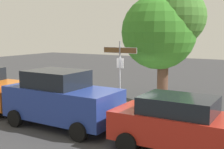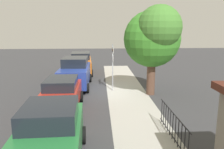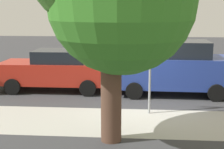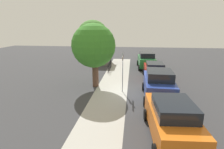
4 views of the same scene
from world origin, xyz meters
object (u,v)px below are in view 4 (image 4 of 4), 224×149
object	(u,v)px
shade_tree	(94,43)
car_blue	(158,84)
car_green	(146,60)
car_red	(154,71)
car_orange	(171,119)
street_sign	(123,65)
utility_shed	(102,53)
car_silver	(146,55)

from	to	relation	value
shade_tree	car_blue	size ratio (longest dim) A/B	1.25
car_blue	car_green	distance (m)	9.60
car_blue	car_red	world-z (taller)	car_blue
shade_tree	car_orange	bearing A→B (deg)	-144.03
car_blue	car_orange	bearing A→B (deg)	-179.35
street_sign	car_blue	size ratio (longest dim) A/B	0.71
car_blue	utility_shed	bearing A→B (deg)	28.29
car_red	car_silver	world-z (taller)	car_red
car_blue	car_red	distance (m)	4.81
shade_tree	car_green	bearing A→B (deg)	-32.66
car_blue	car_red	size ratio (longest dim) A/B	1.01
street_sign	car_red	distance (m)	4.90
car_silver	utility_shed	bearing A→B (deg)	117.20
car_orange	car_red	size ratio (longest dim) A/B	1.04
car_red	car_silver	bearing A→B (deg)	1.33
car_blue	utility_shed	size ratio (longest dim) A/B	1.32
utility_shed	street_sign	bearing A→B (deg)	-162.46
car_orange	utility_shed	xyz separation A→B (m)	(16.61, 5.98, 0.47)
car_green	utility_shed	bearing A→B (deg)	67.18
car_orange	car_blue	bearing A→B (deg)	-3.82
street_sign	utility_shed	distance (m)	11.30
street_sign	car_silver	distance (m)	13.68
car_silver	utility_shed	world-z (taller)	utility_shed
shade_tree	car_silver	bearing A→B (deg)	-22.38
car_green	car_orange	bearing A→B (deg)	178.40
car_green	car_silver	distance (m)	4.80
street_sign	utility_shed	bearing A→B (deg)	17.54
car_blue	utility_shed	world-z (taller)	utility_shed
street_sign	car_blue	distance (m)	3.05
shade_tree	car_orange	size ratio (longest dim) A/B	1.22
car_green	utility_shed	size ratio (longest dim) A/B	1.26
street_sign	car_silver	world-z (taller)	street_sign
street_sign	car_silver	bearing A→B (deg)	-11.38
shade_tree	car_silver	distance (m)	13.65
street_sign	car_silver	size ratio (longest dim) A/B	0.71
shade_tree	car_red	bearing A→B (deg)	-62.49
street_sign	car_green	distance (m)	8.97
street_sign	car_red	xyz separation A→B (m)	(3.74, -2.87, -1.33)
car_orange	car_red	bearing A→B (deg)	-4.96
street_sign	shade_tree	distance (m)	2.99
car_silver	street_sign	bearing A→B (deg)	172.74
car_orange	car_blue	size ratio (longest dim) A/B	1.03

